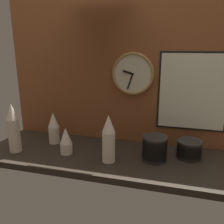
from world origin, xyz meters
The scene contains 10 objects.
ground_plane centered at (0.00, 0.00, -0.02)m, with size 1.60×0.56×0.04m, color black.
wall_tiled_back centered at (0.00, 0.27, 0.53)m, with size 1.60×0.03×1.05m.
cup_stack_left centered at (-0.41, 0.07, 0.11)m, with size 0.08×0.08×0.22m.
cup_stack_center_right centered at (0.04, -0.10, 0.14)m, with size 0.08×0.08×0.29m.
cup_stack_far_left centered at (-0.59, -0.12, 0.16)m, with size 0.08×0.08×0.32m.
cup_stack_center_left centered at (-0.26, -0.06, 0.09)m, with size 0.08×0.08×0.17m.
bowl_stack_right centered at (0.30, -0.01, 0.08)m, with size 0.15×0.15×0.15m.
bowl_stack_far_right centered at (0.50, 0.07, 0.06)m, with size 0.15×0.15×0.11m.
wall_clock centered at (0.11, 0.23, 0.49)m, with size 0.29×0.03×0.29m.
menu_board centered at (0.50, 0.24, 0.38)m, with size 0.44×0.01×0.51m.
Camera 1 is at (0.40, -1.34, 0.67)m, focal length 38.00 mm.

